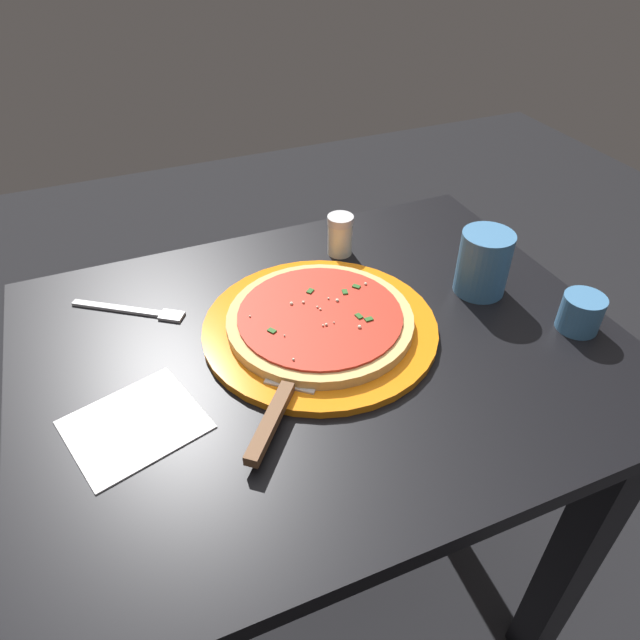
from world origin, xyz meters
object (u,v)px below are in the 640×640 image
cup_tall_drink (483,263)px  napkin_folded_right (135,425)px  fork (134,311)px  cup_small_sauce (581,313)px  pizza (320,319)px  pizza_server (282,400)px  serving_plate (320,327)px  parmesan_shaker (340,235)px

cup_tall_drink → napkin_folded_right: bearing=7.9°
cup_tall_drink → fork: size_ratio=0.65×
cup_small_sauce → pizza: bearing=-21.6°
pizza_server → fork: pizza_server is taller
cup_tall_drink → napkin_folded_right: size_ratio=0.67×
pizza → cup_tall_drink: size_ratio=2.64×
pizza → fork: 0.30m
napkin_folded_right → fork: size_ratio=0.97×
serving_plate → cup_small_sauce: 0.39m
cup_tall_drink → parmesan_shaker: 0.25m
serving_plate → cup_tall_drink: cup_tall_drink is taller
napkin_folded_right → parmesan_shaker: size_ratio=2.13×
cup_tall_drink → napkin_folded_right: 0.58m
cup_tall_drink → cup_small_sauce: (-0.08, 0.14, -0.02)m
serving_plate → parmesan_shaker: parmesan_shaker is taller
cup_tall_drink → serving_plate: bearing=-0.7°
cup_tall_drink → parmesan_shaker: (0.16, -0.19, -0.02)m
cup_small_sauce → serving_plate: bearing=-21.6°
pizza_server → cup_tall_drink: size_ratio=1.87×
napkin_folded_right → pizza_server: bearing=165.8°
pizza_server → fork: bearing=-62.7°
pizza → pizza_server: pizza is taller
cup_tall_drink → parmesan_shaker: bearing=-49.5°
pizza_server → cup_small_sauce: (-0.47, 0.02, 0.01)m
pizza → fork: bearing=-31.4°
serving_plate → pizza_server: pizza_server is taller
cup_small_sauce → parmesan_shaker: size_ratio=0.84×
fork → parmesan_shaker: bearing=-174.6°
cup_small_sauce → parmesan_shaker: parmesan_shaker is taller
napkin_folded_right → pizza: bearing=-163.9°
napkin_folded_right → serving_plate: bearing=-163.9°
cup_small_sauce → napkin_folded_right: cup_small_sauce is taller
cup_tall_drink → napkin_folded_right: cup_tall_drink is taller
napkin_folded_right → fork: 0.24m
pizza → parmesan_shaker: size_ratio=3.76×
serving_plate → pizza: size_ratio=1.27×
parmesan_shaker → serving_plate: bearing=58.2°
fork → serving_plate: bearing=148.6°
pizza → napkin_folded_right: (0.29, 0.08, -0.02)m
cup_small_sauce → parmesan_shaker: bearing=-53.7°
serving_plate → napkin_folded_right: size_ratio=2.24×
cup_small_sauce → fork: (0.61, -0.30, -0.03)m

